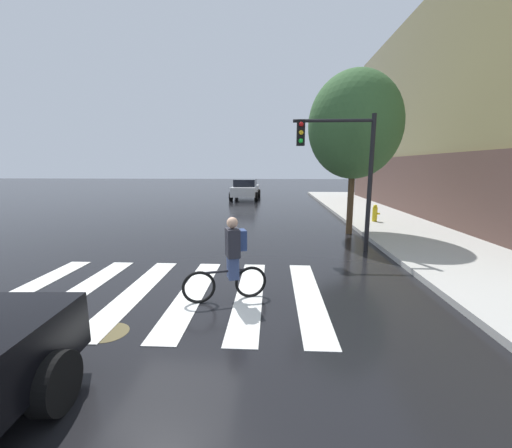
{
  "coord_description": "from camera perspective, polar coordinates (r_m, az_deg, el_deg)",
  "views": [
    {
      "loc": [
        2.02,
        -6.18,
        2.66
      ],
      "look_at": [
        1.65,
        0.85,
        1.36
      ],
      "focal_mm": 21.97,
      "sensor_mm": 36.0,
      "label": 1
    }
  ],
  "objects": [
    {
      "name": "street_tree_near",
      "position": [
        12.87,
        17.51,
        16.72
      ],
      "size": [
        3.46,
        3.46,
        6.16
      ],
      "color": "#4C3823",
      "rests_on": "ground"
    },
    {
      "name": "cyclist",
      "position": [
        6.25,
        -4.54,
        -6.44
      ],
      "size": [
        1.64,
        0.61,
        1.69
      ],
      "color": "black",
      "rests_on": "ground"
    },
    {
      "name": "manhole_cover",
      "position": [
        5.89,
        -25.26,
        -17.4
      ],
      "size": [
        0.64,
        0.64,
        0.01
      ],
      "primitive_type": "cylinder",
      "color": "#473D1E",
      "rests_on": "ground"
    },
    {
      "name": "fire_hydrant",
      "position": [
        15.39,
        20.84,
        1.86
      ],
      "size": [
        0.33,
        0.22,
        0.78
      ],
      "color": "gold",
      "rests_on": "sidewalk"
    },
    {
      "name": "sedan_mid",
      "position": [
        25.64,
        -1.91,
        6.42
      ],
      "size": [
        2.29,
        4.72,
        1.62
      ],
      "color": "silver",
      "rests_on": "ground"
    },
    {
      "name": "ground_plane",
      "position": [
        7.02,
        -14.25,
        -12.1
      ],
      "size": [
        120.0,
        120.0,
        0.0
      ],
      "primitive_type": "plane",
      "color": "black"
    },
    {
      "name": "crosswalk_stripes",
      "position": [
        7.11,
        -16.43,
        -11.89
      ],
      "size": [
        6.66,
        4.0,
        0.01
      ],
      "color": "silver",
      "rests_on": "ground"
    },
    {
      "name": "traffic_light_near",
      "position": [
        10.11,
        15.71,
        11.25
      ],
      "size": [
        2.47,
        0.28,
        4.2
      ],
      "color": "black",
      "rests_on": "ground"
    }
  ]
}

